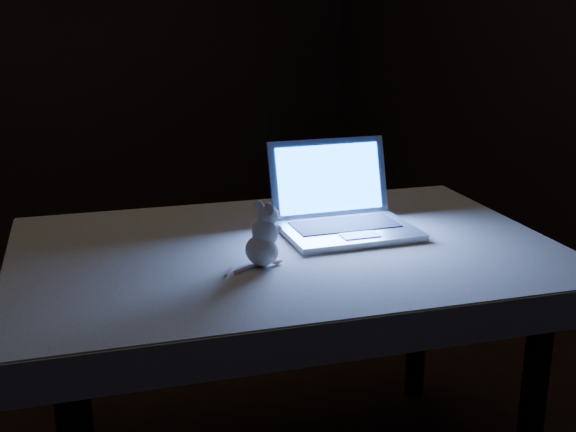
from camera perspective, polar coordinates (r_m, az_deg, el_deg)
floor at (r=2.59m, az=-1.75°, el=-14.23°), size 5.00×5.00×0.00m
back_wall at (r=4.54m, az=-19.77°, el=15.35°), size 4.50×0.04×2.60m
table at (r=2.04m, az=-0.10°, el=-11.96°), size 1.51×1.21×0.70m
tablecloth at (r=1.85m, az=-1.00°, el=-4.42°), size 1.61×1.29×0.09m
laptop at (r=1.96m, az=4.93°, el=1.91°), size 0.43×0.40×0.24m
plush_mouse at (r=1.74m, az=-2.09°, el=-1.47°), size 0.13×0.13×0.16m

